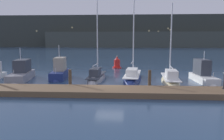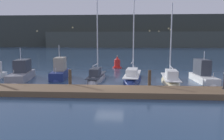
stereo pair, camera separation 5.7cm
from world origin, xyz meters
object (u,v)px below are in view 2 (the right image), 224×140
Objects in this scene: motorboat_berth_4 at (60,74)px; motorboat_berth_8 at (203,78)px; motorboat_berth_3 at (22,76)px; sailboat_berth_5 at (97,78)px; channel_buoy at (117,63)px; sailboat_berth_6 at (133,79)px; sailboat_berth_7 at (170,81)px.

motorboat_berth_8 is (15.41, -1.12, -0.03)m from motorboat_berth_4.
motorboat_berth_3 is 0.67× the size of sailboat_berth_5.
sailboat_berth_5 is at bearing 176.83° from motorboat_berth_8.
motorboat_berth_4 is 0.52× the size of sailboat_berth_5.
motorboat_berth_4 is at bearing 15.30° from motorboat_berth_3.
sailboat_berth_5 is (8.17, 0.57, -0.28)m from motorboat_berth_3.
motorboat_berth_8 is at bearing -49.07° from channel_buoy.
channel_buoy is (-9.31, 10.74, 0.29)m from motorboat_berth_8.
sailboat_berth_6 reaches higher than motorboat_berth_8.
motorboat_berth_3 is 14.65m from channel_buoy.
motorboat_berth_4 reaches higher than motorboat_berth_8.
sailboat_berth_6 is 1.19× the size of sailboat_berth_7.
sailboat_berth_6 reaches higher than channel_buoy.
motorboat_berth_3 is 19.32m from motorboat_berth_8.
channel_buoy is (-2.08, 10.11, 0.59)m from sailboat_berth_6.
sailboat_berth_5 is at bearing -100.26° from channel_buoy.
sailboat_berth_7 is (12.01, -1.51, -0.30)m from motorboat_berth_4.
motorboat_berth_4 is at bearing 173.30° from sailboat_berth_5.
motorboat_berth_4 reaches higher than channel_buoy.
motorboat_berth_8 is at bearing -4.98° from sailboat_berth_6.
motorboat_berth_4 is at bearing 176.58° from sailboat_berth_6.
motorboat_berth_8 is (7.23, -0.63, 0.31)m from sailboat_berth_6.
channel_buoy is at bearing 130.93° from motorboat_berth_8.
motorboat_berth_3 is 12.10m from sailboat_berth_6.
sailboat_berth_6 is (8.17, -0.49, -0.33)m from motorboat_berth_4.
motorboat_berth_3 reaches higher than motorboat_berth_8.
motorboat_berth_3 is 3.22× the size of channel_buoy.
sailboat_berth_6 reaches higher than motorboat_berth_4.
motorboat_berth_4 is 0.47× the size of sailboat_berth_6.
motorboat_berth_4 reaches higher than motorboat_berth_3.
motorboat_berth_4 is (3.91, 1.07, 0.02)m from motorboat_berth_3.
sailboat_berth_7 is at bearing -173.47° from motorboat_berth_8.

